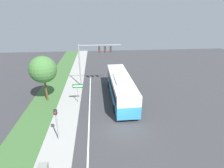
% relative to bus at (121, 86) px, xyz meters
% --- Properties ---
extents(ground_plane, '(80.00, 80.00, 0.00)m').
position_rel_bus_xyz_m(ground_plane, '(-0.59, -6.26, -1.82)').
color(ground_plane, '#38383A').
extents(sidewalk, '(2.80, 80.00, 0.12)m').
position_rel_bus_xyz_m(sidewalk, '(-6.79, -6.26, -1.76)').
color(sidewalk, '#9E9E99').
rests_on(sidewalk, ground_plane).
extents(grass_verge, '(3.60, 80.00, 0.10)m').
position_rel_bus_xyz_m(grass_verge, '(-9.99, -6.26, -1.77)').
color(grass_verge, '#3D6633').
rests_on(grass_verge, ground_plane).
extents(lane_divider_near, '(0.14, 30.00, 0.01)m').
position_rel_bus_xyz_m(lane_divider_near, '(-4.19, -6.26, -1.81)').
color(lane_divider_near, silver).
rests_on(lane_divider_near, ground_plane).
extents(bus, '(2.73, 12.33, 3.28)m').
position_rel_bus_xyz_m(bus, '(0.00, 0.00, 0.00)').
color(bus, '#3393D1').
rests_on(bus, ground_plane).
extents(signal_gantry, '(6.37, 0.41, 6.70)m').
position_rel_bus_xyz_m(signal_gantry, '(-3.49, 4.74, 3.10)').
color(signal_gantry, '#939399').
rests_on(signal_gantry, ground_plane).
extents(pedestrian_signal, '(0.28, 0.34, 3.23)m').
position_rel_bus_xyz_m(pedestrian_signal, '(-6.85, -8.20, 0.37)').
color(pedestrian_signal, '#939399').
rests_on(pedestrian_signal, ground_plane).
extents(street_sign, '(1.36, 0.08, 2.66)m').
position_rel_bus_xyz_m(street_sign, '(-5.61, -0.91, 0.10)').
color(street_sign, '#939399').
rests_on(street_sign, ground_plane).
extents(roadside_tree, '(3.38, 3.38, 5.93)m').
position_rel_bus_xyz_m(roadside_tree, '(-9.78, 0.08, 2.51)').
color(roadside_tree, brown).
rests_on(roadside_tree, grass_verge).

